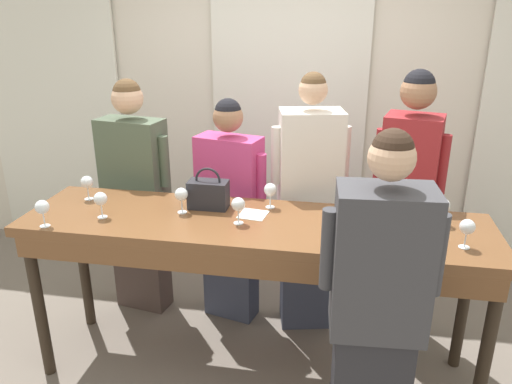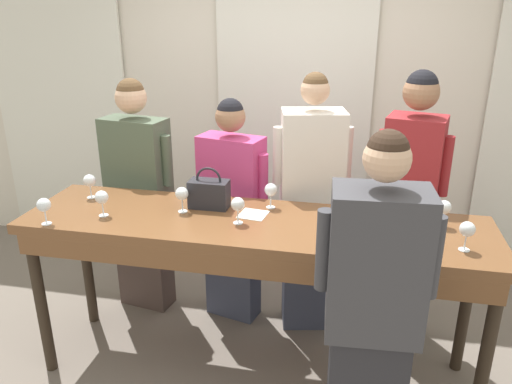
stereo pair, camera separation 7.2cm
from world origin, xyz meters
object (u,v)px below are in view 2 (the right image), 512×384
object	(u,v)px
wine_glass_front_right	(421,228)
wine_glass_back_right	(393,204)
host_pouring	(371,322)
wine_glass_center_mid	(44,205)
guest_olive_jacket	(139,196)
guest_cream_sweater	(310,207)
wine_glass_by_bottle	(338,225)
guest_striped_shirt	(408,208)
wine_glass_front_mid	(182,194)
guest_pink_top	(232,211)
wine_glass_back_mid	(102,198)
tasting_bar	(253,239)
handbag	(209,193)
wine_glass_center_right	(238,205)
wine_bottle	(363,225)
wine_glass_front_left	(271,190)
wine_glass_back_left	(467,230)
wine_glass_center_left	(90,181)
wine_glass_near_host	(444,208)

from	to	relation	value
wine_glass_front_right	wine_glass_back_right	xyz separation A→B (m)	(-0.12, 0.30, 0.00)
host_pouring	wine_glass_center_mid	bearing A→B (deg)	168.99
guest_olive_jacket	guest_cream_sweater	distance (m)	1.25
wine_glass_by_bottle	guest_striped_shirt	size ratio (longest dim) A/B	0.08
wine_glass_back_right	host_pouring	distance (m)	0.83
wine_glass_front_mid	guest_pink_top	size ratio (longest dim) A/B	0.10
wine_glass_back_mid	guest_cream_sweater	world-z (taller)	guest_cream_sweater
tasting_bar	guest_cream_sweater	world-z (taller)	guest_cream_sweater
handbag	guest_striped_shirt	distance (m)	1.30
wine_glass_front_right	wine_glass_center_right	xyz separation A→B (m)	(-0.98, 0.11, 0.00)
guest_olive_jacket	host_pouring	world-z (taller)	host_pouring
wine_glass_back_mid	wine_bottle	bearing A→B (deg)	-2.67
wine_glass_front_left	wine_glass_front_right	distance (m)	0.92
host_pouring	wine_glass_back_right	bearing A→B (deg)	82.40
tasting_bar	wine_glass_front_mid	bearing A→B (deg)	172.09
wine_bottle	wine_glass_center_right	size ratio (longest dim) A/B	1.95
handbag	wine_glass_by_bottle	xyz separation A→B (m)	(0.80, -0.36, 0.02)
wine_bottle	guest_cream_sweater	distance (m)	0.87
wine_glass_back_left	wine_glass_by_bottle	size ratio (longest dim) A/B	1.00
wine_glass_center_mid	guest_striped_shirt	bearing A→B (deg)	23.05
wine_glass_front_left	wine_glass_front_mid	size ratio (longest dim) A/B	1.00
wine_glass_center_mid	wine_glass_back_mid	distance (m)	0.31
wine_glass_center_mid	guest_cream_sweater	size ratio (longest dim) A/B	0.09
handbag	guest_olive_jacket	world-z (taller)	guest_olive_jacket
wine_glass_front_left	guest_cream_sweater	bearing A→B (deg)	60.48
wine_glass_front_left	wine_glass_front_mid	world-z (taller)	same
handbag	wine_glass_back_mid	bearing A→B (deg)	-155.74
guest_olive_jacket	guest_striped_shirt	world-z (taller)	guest_striped_shirt
wine_bottle	wine_glass_back_right	bearing A→B (deg)	62.70
wine_glass_front_right	wine_glass_back_left	distance (m)	0.23
wine_glass_back_right	handbag	bearing A→B (deg)	179.63
wine_glass_center_mid	wine_glass_back_right	distance (m)	1.96
wine_glass_front_left	wine_glass_center_left	bearing A→B (deg)	-176.48
wine_glass_by_bottle	wine_glass_front_left	bearing A→B (deg)	134.84
host_pouring	tasting_bar	bearing A→B (deg)	137.37
guest_cream_sweater	wine_glass_by_bottle	bearing A→B (deg)	-74.71
host_pouring	guest_striped_shirt	bearing A→B (deg)	79.10
wine_glass_by_bottle	wine_glass_near_host	bearing A→B (deg)	32.32
handbag	wine_glass_near_host	xyz separation A→B (m)	(1.36, -0.01, 0.02)
wine_glass_front_mid	wine_glass_center_right	xyz separation A→B (m)	(0.36, -0.09, 0.00)
handbag	guest_olive_jacket	bearing A→B (deg)	146.90
guest_pink_top	guest_cream_sweater	world-z (taller)	guest_cream_sweater
wine_glass_by_bottle	guest_striped_shirt	distance (m)	0.92
tasting_bar	wine_glass_front_mid	xyz separation A→B (m)	(-0.44, 0.06, 0.22)
wine_glass_by_bottle	host_pouring	world-z (taller)	host_pouring
wine_bottle	wine_glass_back_mid	distance (m)	1.49
wine_bottle	guest_pink_top	size ratio (longest dim) A/B	0.19
wine_glass_front_left	tasting_bar	bearing A→B (deg)	-104.78
wine_glass_front_left	host_pouring	bearing A→B (deg)	-54.43
wine_glass_back_right	guest_cream_sweater	size ratio (longest dim) A/B	0.09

